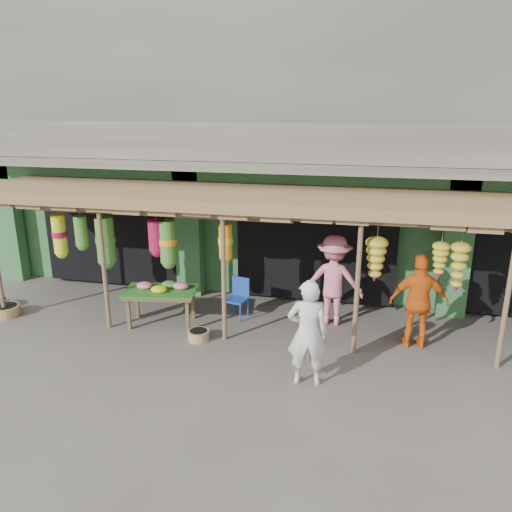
% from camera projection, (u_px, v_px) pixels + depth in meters
% --- Properties ---
extents(ground, '(80.00, 80.00, 0.00)m').
position_uv_depth(ground, '(302.00, 342.00, 9.74)').
color(ground, '#514C47').
rests_on(ground, ground).
extents(building, '(16.40, 6.80, 7.00)m').
position_uv_depth(building, '(329.00, 146.00, 13.29)').
color(building, gray).
rests_on(building, ground).
extents(awning, '(14.00, 2.70, 2.79)m').
position_uv_depth(awning, '(302.00, 204.00, 9.77)').
color(awning, brown).
rests_on(awning, ground).
extents(flower_table, '(1.60, 1.09, 0.89)m').
position_uv_depth(flower_table, '(161.00, 292.00, 10.38)').
color(flower_table, brown).
rests_on(flower_table, ground).
extents(blue_chair, '(0.50, 0.51, 0.87)m').
position_uv_depth(blue_chair, '(239.00, 295.00, 10.80)').
color(blue_chair, '#183B9D').
rests_on(blue_chair, ground).
extents(basket_mid, '(0.72, 0.72, 0.22)m').
position_uv_depth(basket_mid, '(6.00, 311.00, 10.94)').
color(basket_mid, '#A47749').
rests_on(basket_mid, ground).
extents(basket_right, '(0.51, 0.51, 0.19)m').
position_uv_depth(basket_right, '(199.00, 335.00, 9.82)').
color(basket_right, olive).
rests_on(basket_right, ground).
extents(person_front, '(0.71, 0.51, 1.82)m').
position_uv_depth(person_front, '(308.00, 333.00, 8.08)').
color(person_front, silver).
rests_on(person_front, ground).
extents(person_vendor, '(1.10, 0.51, 1.84)m').
position_uv_depth(person_vendor, '(419.00, 302.00, 9.31)').
color(person_vendor, '#DE5D14').
rests_on(person_vendor, ground).
extents(person_shopper, '(1.26, 0.75, 1.91)m').
position_uv_depth(person_shopper, '(333.00, 280.00, 10.33)').
color(person_shopper, pink).
rests_on(person_shopper, ground).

